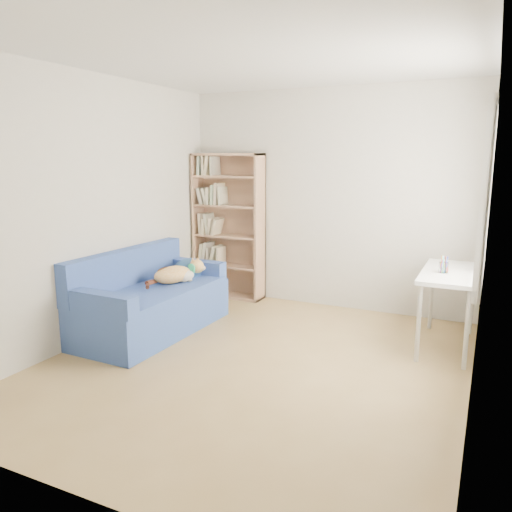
{
  "coord_description": "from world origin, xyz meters",
  "views": [
    {
      "loc": [
        1.79,
        -3.75,
        1.8
      ],
      "look_at": [
        -0.26,
        0.57,
        0.85
      ],
      "focal_mm": 35.0,
      "sensor_mm": 36.0,
      "label": 1
    }
  ],
  "objects_px": {
    "sofa": "(152,300)",
    "bookshelf": "(229,232)",
    "desk": "(450,280)",
    "pen_cup": "(444,266)"
  },
  "relations": [
    {
      "from": "sofa",
      "to": "bookshelf",
      "type": "bearing_deg",
      "value": 87.6
    },
    {
      "from": "desk",
      "to": "sofa",
      "type": "bearing_deg",
      "value": -163.79
    },
    {
      "from": "desk",
      "to": "pen_cup",
      "type": "xyz_separation_m",
      "value": [
        -0.06,
        -0.09,
        0.15
      ]
    },
    {
      "from": "sofa",
      "to": "bookshelf",
      "type": "xyz_separation_m",
      "value": [
        0.1,
        1.51,
        0.53
      ]
    },
    {
      "from": "sofa",
      "to": "desk",
      "type": "height_order",
      "value": "sofa"
    },
    {
      "from": "sofa",
      "to": "desk",
      "type": "bearing_deg",
      "value": 17.74
    },
    {
      "from": "bookshelf",
      "to": "pen_cup",
      "type": "bearing_deg",
      "value": -16.23
    },
    {
      "from": "desk",
      "to": "pen_cup",
      "type": "bearing_deg",
      "value": -120.54
    },
    {
      "from": "sofa",
      "to": "pen_cup",
      "type": "distance_m",
      "value": 2.92
    },
    {
      "from": "sofa",
      "to": "desk",
      "type": "xyz_separation_m",
      "value": [
        2.84,
        0.83,
        0.34
      ]
    }
  ]
}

